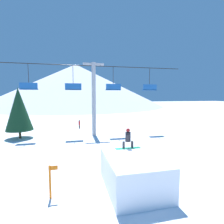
% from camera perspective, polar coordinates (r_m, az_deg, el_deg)
% --- Properties ---
extents(ground_plane, '(220.00, 220.00, 0.00)m').
position_cam_1_polar(ground_plane, '(9.84, -0.13, -23.56)').
color(ground_plane, white).
extents(mountain_ridge, '(74.83, 74.83, 18.10)m').
position_cam_1_polar(mountain_ridge, '(79.56, -11.71, 8.53)').
color(mountain_ridge, silver).
rests_on(mountain_ridge, ground_plane).
extents(snow_ramp, '(2.77, 3.80, 1.68)m').
position_cam_1_polar(snow_ramp, '(9.55, 6.99, -18.90)').
color(snow_ramp, white).
rests_on(snow_ramp, ground_plane).
extents(snowboarder, '(1.50, 0.31, 1.19)m').
position_cam_1_polar(snowboarder, '(10.28, 5.24, -8.71)').
color(snowboarder, '#1E9E6B').
rests_on(snowboarder, snow_ramp).
extents(chairlift, '(21.83, 0.47, 8.52)m').
position_cam_1_polar(chairlift, '(20.50, -5.96, 6.11)').
color(chairlift, '#9E9EA3').
rests_on(chairlift, ground_plane).
extents(pine_tree_near, '(2.84, 2.84, 5.61)m').
position_cam_1_polar(pine_tree_near, '(21.64, -28.17, 0.84)').
color(pine_tree_near, '#4C3823').
rests_on(pine_tree_near, ground_plane).
extents(trail_marker, '(0.41, 0.10, 1.58)m').
position_cam_1_polar(trail_marker, '(9.09, -19.48, -20.48)').
color(trail_marker, orange).
rests_on(trail_marker, ground_plane).
extents(distant_skier, '(0.24, 0.24, 1.23)m').
position_cam_1_polar(distant_skier, '(25.63, -10.62, -3.78)').
color(distant_skier, black).
rests_on(distant_skier, ground_plane).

